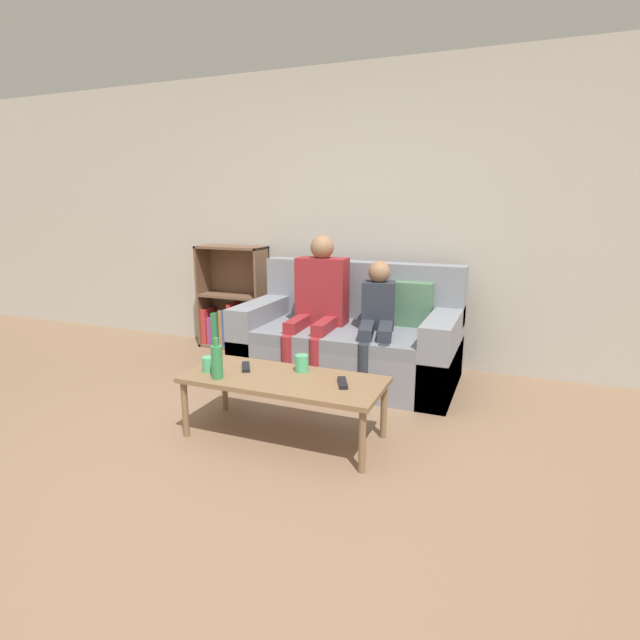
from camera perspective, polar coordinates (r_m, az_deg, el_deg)
name	(u,v)px	position (r m, az deg, el deg)	size (l,w,h in m)	color
ground_plane	(226,483)	(2.79, -10.73, -17.88)	(22.00, 22.00, 0.00)	#84664C
wall_back	(365,218)	(4.60, 5.18, 11.53)	(12.00, 0.06, 2.60)	#B7B2A8
couch	(350,342)	(4.15, 3.41, -2.55)	(1.76, 0.93, 0.94)	gray
bookshelf	(235,311)	(5.10, -9.72, 1.03)	(0.69, 0.28, 1.02)	brown
coffee_table	(284,383)	(3.09, -4.16, -7.19)	(1.23, 0.53, 0.39)	brown
person_adult	(319,298)	(4.06, -0.13, 2.59)	(0.42, 0.65, 1.18)	maroon
person_child	(377,317)	(3.88, 6.55, 0.32)	(0.37, 0.67, 0.99)	#282D38
cup_near	(302,363)	(3.16, -2.10, -4.97)	(0.08, 0.08, 0.11)	#4CB77A
cup_far	(209,364)	(3.24, -12.56, -4.95)	(0.08, 0.08, 0.09)	#4CB77A
tv_remote_0	(343,383)	(2.95, 2.59, -7.18)	(0.11, 0.17, 0.02)	black
tv_remote_1	(246,367)	(3.26, -8.47, -5.32)	(0.13, 0.17, 0.02)	black
bottle	(217,361)	(3.09, -11.70, -4.64)	(0.07, 0.07, 0.25)	#33844C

